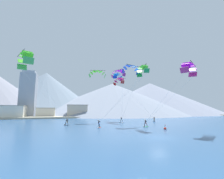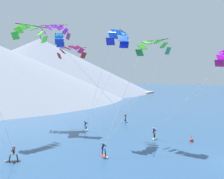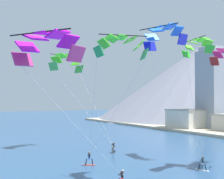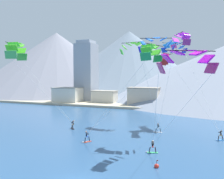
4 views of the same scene
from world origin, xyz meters
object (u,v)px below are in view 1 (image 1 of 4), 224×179
Objects in this scene: parafoil_kite_far_right at (189,68)px; kitesurfer_near_lead at (154,120)px; kitesurfer_mid_center at (66,123)px; kitesurfer_far_right at (145,125)px; parafoil_kite_far_left at (131,69)px; race_marker_buoy at (165,129)px; parafoil_kite_near_lead at (118,76)px; parafoil_kite_near_trail at (142,70)px; parafoil_kite_mid_center at (25,59)px; kitesurfer_near_trail at (99,125)px; parafoil_kite_distant_high_outer at (97,73)px; parafoil_kite_distant_low_drift at (119,81)px; kitesurfer_far_left at (121,121)px; parafoil_kite_distant_mid_solo at (118,73)px.

kitesurfer_near_lead is at bearing 78.12° from parafoil_kite_far_right.
kitesurfer_near_lead is 1.02× the size of kitesurfer_mid_center.
kitesurfer_far_right is 0.15× the size of parafoil_kite_far_right.
parafoil_kite_far_left is 18.93m from race_marker_buoy.
kitesurfer_mid_center is at bearing 143.80° from race_marker_buoy.
parafoil_kite_near_lead reaches higher than kitesurfer_far_right.
parafoil_kite_mid_center is (-26.76, 4.39, 1.62)m from parafoil_kite_near_trail.
kitesurfer_near_trail is 0.30× the size of parafoil_kite_distant_high_outer.
kitesurfer_mid_center is 23.57m from parafoil_kite_near_trail.
parafoil_kite_distant_low_drift is (-1.19, -4.12, -2.47)m from parafoil_kite_near_lead.
parafoil_kite_far_right is 13.03m from race_marker_buoy.
parafoil_kite_far_right is 30.07m from parafoil_kite_distant_high_outer.
kitesurfer_far_left is at bearing 96.40° from parafoil_kite_near_trail.
parafoil_kite_far_left is at bearing 94.01° from parafoil_kite_near_trail.
parafoil_kite_distant_high_outer reaches higher than kitesurfer_near_trail.
parafoil_kite_distant_mid_solo is at bearing 71.97° from parafoil_kite_distant_low_drift.
parafoil_kite_far_right reaches higher than kitesurfer_near_trail.
parafoil_kite_distant_mid_solo is at bearing 90.92° from race_marker_buoy.
parafoil_kite_distant_mid_solo is (-7.93, 11.73, 17.73)m from kitesurfer_near_lead.
parafoil_kite_far_left is 9.89m from parafoil_kite_distant_low_drift.
parafoil_kite_far_right is (32.17, -13.48, -3.19)m from parafoil_kite_mid_center.
parafoil_kite_near_trail is 1.13× the size of parafoil_kite_far_right.
kitesurfer_near_trail is 1.02× the size of kitesurfer_far_left.
parafoil_kite_far_left is 16.12m from parafoil_kite_far_right.
parafoil_kite_far_left is (26.37, 1.20, 0.08)m from parafoil_kite_mid_center.
kitesurfer_far_left is 20.69m from parafoil_kite_distant_mid_solo.
kitesurfer_mid_center is 29.07m from parafoil_kite_distant_mid_solo.
parafoil_kite_far_right is at bearing -63.91° from parafoil_kite_distant_high_outer.
parafoil_kite_near_lead is at bearing 88.96° from kitesurfer_far_right.
parafoil_kite_distant_mid_solo is at bearing 85.98° from parafoil_kite_near_trail.
kitesurfer_mid_center is 0.11× the size of parafoil_kite_mid_center.
race_marker_buoy is (9.66, -22.98, -16.29)m from parafoil_kite_distant_high_outer.
kitesurfer_near_trail is at bearing -156.36° from parafoil_kite_far_left.
parafoil_kite_far_left reaches higher than kitesurfer_far_left.
parafoil_kite_mid_center is at bearing 168.85° from kitesurfer_near_trail.
kitesurfer_mid_center is 0.11× the size of parafoil_kite_far_left.
parafoil_kite_near_lead is at bearing 12.50° from parafoil_kite_distant_high_outer.
parafoil_kite_mid_center reaches higher than kitesurfer_far_right.
parafoil_kite_mid_center is (-36.23, -5.83, 14.82)m from kitesurfer_near_lead.
kitesurfer_near_lead is at bearing -55.94° from parafoil_kite_distant_mid_solo.
kitesurfer_far_left is 0.11× the size of parafoil_kite_near_lead.
parafoil_kite_far_right is (-4.06, -19.31, 11.62)m from kitesurfer_near_lead.
kitesurfer_near_trail is 14.06m from race_marker_buoy.
kitesurfer_far_right is at bearing -27.36° from kitesurfer_mid_center.
kitesurfer_far_left is 17.37m from race_marker_buoy.
parafoil_kite_distant_high_outer is 29.77m from race_marker_buoy.
parafoil_kite_near_lead is at bearing 30.57° from kitesurfer_mid_center.
kitesurfer_far_left is at bearing 172.11° from kitesurfer_near_lead.
kitesurfer_near_lead is 0.13× the size of parafoil_kite_near_trail.
kitesurfer_mid_center is 0.32× the size of parafoil_kite_distant_low_drift.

